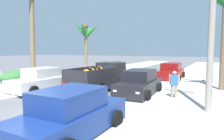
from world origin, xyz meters
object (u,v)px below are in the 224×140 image
utility_pole (212,18)px  car_left_mid (139,84)px  car_right_near (111,69)px  hedge_bush (17,77)px  car_left_near (171,72)px  pickup_truck (100,78)px  palm_tree_right_fore (86,33)px  palm_tree_left_fore (32,0)px  car_right_mid (41,80)px  car_right_far (71,115)px  pedestrian (174,83)px

utility_pole → car_left_mid: bearing=151.6°
car_right_near → hedge_bush: car_right_near is taller
car_right_near → car_left_near: bearing=-3.0°
pickup_truck → palm_tree_right_fore: (-6.85, 8.23, 3.93)m
car_left_near → utility_pole: utility_pole is taller
palm_tree_left_fore → car_left_near: bearing=36.5°
utility_pole → car_right_mid: bearing=178.3°
car_right_far → palm_tree_right_fore: (-10.04, 15.32, 4.03)m
pedestrian → palm_tree_left_fore: bearing=177.0°
car_left_mid → car_right_mid: 6.43m
car_right_near → car_left_mid: same height
car_left_mid → palm_tree_right_fore: size_ratio=0.74×
pickup_truck → car_left_mid: 3.04m
car_right_near → utility_pole: (9.99, -9.97, 3.28)m
pickup_truck → car_right_near: bearing=113.0°
utility_pole → pedestrian: 4.04m
palm_tree_right_fore → pedestrian: (11.91, -8.87, -3.83)m
car_right_mid → palm_tree_left_fore: palm_tree_left_fore is taller
car_right_far → hedge_bush: (-10.46, 6.11, -0.16)m
car_right_near → car_right_far: 15.82m
pickup_truck → car_left_near: (3.30, 7.07, -0.10)m
car_right_near → car_right_far: same height
pickup_truck → car_right_near: size_ratio=1.24×
hedge_bush → car_right_near: bearing=63.8°
car_right_mid → car_right_near: bearing=89.8°
palm_tree_left_fore → car_right_near: bearing=66.9°
car_right_mid → utility_pole: 10.55m
car_left_mid → car_right_far: bearing=-88.3°
car_right_mid → palm_tree_left_fore: (-3.14, 2.22, 5.95)m
car_right_near → car_right_mid: (-0.04, -9.67, 0.00)m
car_right_mid → palm_tree_right_fore: bearing=109.3°
pickup_truck → palm_tree_left_fore: (-6.32, -0.04, 5.85)m
car_left_mid → palm_tree_left_fore: palm_tree_left_fore is taller
car_left_near → car_right_far: 14.16m
car_right_far → palm_tree_left_fore: size_ratio=0.51×
car_left_mid → hedge_bush: size_ratio=1.54×
car_left_mid → palm_tree_right_fore: palm_tree_right_fore is taller
car_left_mid → hedge_bush: 10.28m
car_left_near → hedge_bush: size_ratio=1.53×
car_right_far → pedestrian: 6.71m
palm_tree_left_fore → pedestrian: bearing=-3.0°
car_left_mid → car_right_mid: size_ratio=1.00×
car_left_near → car_left_mid: 7.57m
pickup_truck → palm_tree_right_fore: palm_tree_right_fore is taller
car_right_near → palm_tree_right_fore: (-3.71, 0.82, 4.03)m
pickup_truck → hedge_bush: 7.34m
car_right_mid → palm_tree_left_fore: bearing=144.8°
car_left_near → car_left_mid: same height
car_right_far → palm_tree_right_fore: 18.75m
car_right_far → pedestrian: pedestrian is taller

